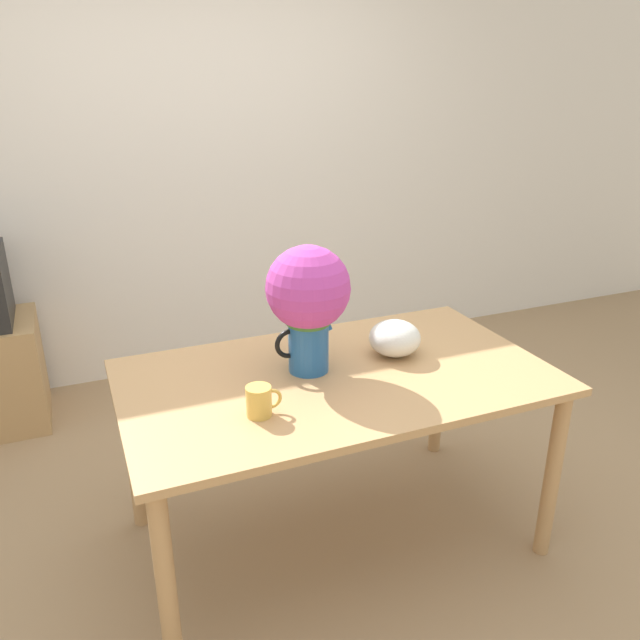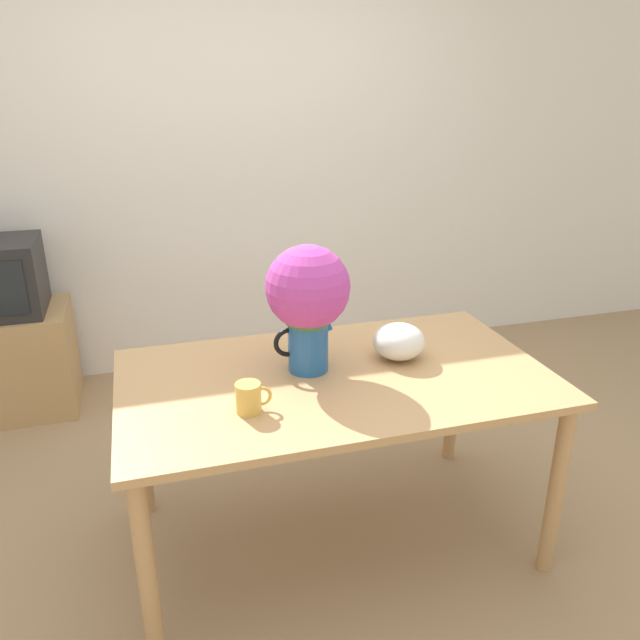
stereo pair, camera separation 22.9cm
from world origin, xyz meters
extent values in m
plane|color=#9E7F5B|center=(0.00, 0.00, 0.00)|extent=(12.00, 12.00, 0.00)
cube|color=silver|center=(0.00, 1.83, 1.30)|extent=(8.00, 0.05, 2.60)
cube|color=tan|center=(0.09, -0.07, 0.74)|extent=(1.58, 0.92, 0.03)
cylinder|color=tan|center=(-0.65, -0.47, 0.36)|extent=(0.06, 0.06, 0.72)
cylinder|color=tan|center=(0.82, -0.47, 0.36)|extent=(0.06, 0.06, 0.72)
cylinder|color=tan|center=(-0.65, 0.33, 0.36)|extent=(0.06, 0.06, 0.72)
cylinder|color=tan|center=(0.82, 0.33, 0.36)|extent=(0.06, 0.06, 0.72)
cylinder|color=#235B9E|center=(0.00, 0.00, 0.86)|extent=(0.15, 0.15, 0.22)
cone|color=#235B9E|center=(0.07, 0.00, 0.94)|extent=(0.05, 0.05, 0.05)
torus|color=black|center=(-0.07, 0.00, 0.87)|extent=(0.11, 0.02, 0.11)
sphere|color=#3D7033|center=(0.00, 0.00, 1.03)|extent=(0.23, 0.23, 0.23)
sphere|color=#B23D99|center=(0.00, 0.00, 1.08)|extent=(0.31, 0.31, 0.31)
cylinder|color=gold|center=(-0.27, -0.25, 0.80)|extent=(0.08, 0.08, 0.10)
torus|color=gold|center=(-0.23, -0.25, 0.80)|extent=(0.07, 0.01, 0.07)
ellipsoid|color=silver|center=(0.37, 0.00, 0.82)|extent=(0.21, 0.21, 0.14)
camera|label=1|loc=(-0.78, -1.97, 1.79)|focal=35.00mm
camera|label=2|loc=(-0.56, -2.05, 1.79)|focal=35.00mm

